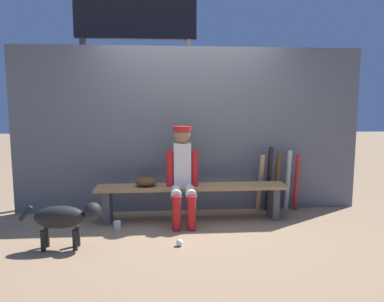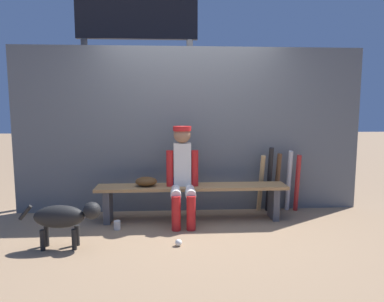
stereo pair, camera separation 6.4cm
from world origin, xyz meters
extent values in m
plane|color=#937556|center=(0.00, 0.00, 0.00)|extent=(30.00, 30.00, 0.00)
cube|color=#595E63|center=(0.00, 0.45, 1.14)|extent=(4.84, 0.03, 2.29)
cube|color=#AD7F4C|center=(0.00, 0.00, 0.44)|extent=(2.46, 0.36, 0.04)
cube|color=#4C4C51|center=(-1.08, 0.00, 0.21)|extent=(0.08, 0.29, 0.42)
cube|color=#4C4C51|center=(1.08, 0.00, 0.21)|extent=(0.08, 0.29, 0.42)
cube|color=silver|center=(-0.12, 0.00, 0.74)|extent=(0.22, 0.13, 0.55)
sphere|color=#9E7051|center=(-0.12, 0.00, 1.12)|extent=(0.22, 0.22, 0.22)
cylinder|color=red|center=(-0.12, 0.00, 1.20)|extent=(0.23, 0.23, 0.06)
cylinder|color=silver|center=(-0.21, -0.19, 0.42)|extent=(0.13, 0.38, 0.13)
cylinder|color=red|center=(-0.21, -0.38, 0.21)|extent=(0.11, 0.11, 0.42)
cylinder|color=red|center=(-0.28, -0.02, 0.69)|extent=(0.09, 0.09, 0.47)
cylinder|color=silver|center=(-0.03, -0.19, 0.42)|extent=(0.13, 0.38, 0.13)
cylinder|color=red|center=(-0.03, -0.38, 0.21)|extent=(0.11, 0.11, 0.42)
cylinder|color=red|center=(0.04, -0.02, 0.69)|extent=(0.09, 0.09, 0.47)
ellipsoid|color=#593819|center=(-0.59, 0.00, 0.52)|extent=(0.28, 0.20, 0.12)
cylinder|color=tan|center=(0.98, 0.29, 0.41)|extent=(0.08, 0.23, 0.82)
cylinder|color=black|center=(1.10, 0.27, 0.46)|extent=(0.07, 0.22, 0.93)
cylinder|color=brown|center=(1.22, 0.30, 0.42)|extent=(0.09, 0.18, 0.83)
cylinder|color=#B7B7BC|center=(1.39, 0.31, 0.44)|extent=(0.07, 0.18, 0.87)
cylinder|color=#B22323|center=(1.50, 0.29, 0.41)|extent=(0.07, 0.16, 0.81)
sphere|color=white|center=(-0.20, -0.86, 0.04)|extent=(0.07, 0.07, 0.07)
cylinder|color=silver|center=(-0.93, -0.31, 0.06)|extent=(0.08, 0.08, 0.11)
cylinder|color=#1E47AD|center=(-0.26, 0.01, 0.52)|extent=(0.08, 0.08, 0.11)
cylinder|color=#3F3F42|center=(-1.57, 1.15, 1.25)|extent=(0.10, 0.10, 2.50)
cylinder|color=#3F3F42|center=(0.04, 1.15, 1.25)|extent=(0.10, 0.10, 2.50)
cube|color=black|center=(-0.77, 1.15, 2.93)|extent=(1.85, 0.08, 0.87)
ellipsoid|color=black|center=(-1.44, -0.83, 0.34)|extent=(0.52, 0.20, 0.24)
sphere|color=black|center=(-1.10, -0.83, 0.40)|extent=(0.18, 0.18, 0.18)
cylinder|color=black|center=(-1.78, -0.83, 0.39)|extent=(0.15, 0.04, 0.16)
cylinder|color=black|center=(-1.28, -0.77, 0.11)|extent=(0.05, 0.05, 0.22)
cylinder|color=black|center=(-1.28, -0.89, 0.11)|extent=(0.05, 0.05, 0.22)
cylinder|color=black|center=(-1.60, -0.77, 0.11)|extent=(0.05, 0.05, 0.22)
cylinder|color=black|center=(-1.60, -0.89, 0.11)|extent=(0.05, 0.05, 0.22)
camera|label=1|loc=(-0.35, -4.48, 1.49)|focal=33.18mm
camera|label=2|loc=(-0.29, -4.49, 1.49)|focal=33.18mm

